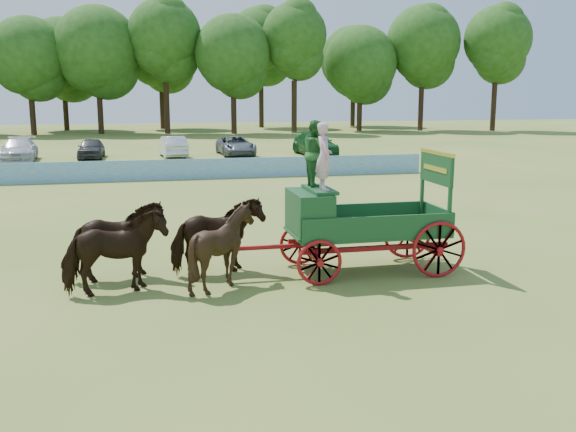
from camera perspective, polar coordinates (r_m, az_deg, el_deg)
The scene contains 9 objects.
ground at distance 16.24m, azimuth -1.41°, elevation -4.92°, with size 160.00×160.00×0.00m, color olive.
horse_lead_left at distance 14.72m, azimuth -15.16°, elevation -3.17°, with size 1.02×2.24×1.89m, color black.
horse_lead_right at distance 15.79m, azimuth -15.01°, elevation -2.22°, with size 1.02×2.24×1.89m, color black.
horse_wheel_left at distance 14.80m, azimuth -5.84°, elevation -2.76°, with size 1.53×1.72×1.90m, color black.
horse_wheel_right at distance 15.86m, azimuth -6.32°, elevation -1.84°, with size 1.02×2.24×1.89m, color black.
farm_dray at distance 15.81m, azimuth 4.50°, elevation 0.86°, with size 6.00×2.00×3.78m.
sponsor_banner at distance 33.62m, azimuth -9.16°, elevation 4.12°, with size 26.00×0.08×1.05m, color #1E65A5.
parked_cars at distance 45.41m, azimuth -19.20°, elevation 5.69°, with size 37.25×6.71×1.63m.
treeline at distance 75.24m, azimuth -15.25°, elevation 14.23°, with size 88.87×21.95×15.22m.
Camera 1 is at (-3.05, -15.32, 4.44)m, focal length 40.00 mm.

